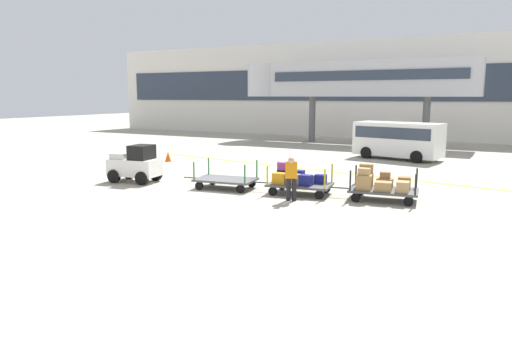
{
  "coord_description": "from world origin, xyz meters",
  "views": [
    {
      "loc": [
        9.83,
        -14.62,
        3.62
      ],
      "look_at": [
        1.83,
        0.4,
        0.93
      ],
      "focal_mm": 32.7,
      "sensor_mm": 36.0,
      "label": 1
    }
  ],
  "objects_px": {
    "shuttle_van": "(398,138)",
    "safety_cone_near": "(168,157)",
    "baggage_cart_tail": "(381,185)",
    "baggage_cart_lead": "(226,180)",
    "baggage_tug": "(135,164)",
    "baggage_handler": "(291,177)",
    "baggage_cart_middle": "(297,180)"
  },
  "relations": [
    {
      "from": "baggage_tug",
      "to": "shuttle_van",
      "type": "xyz_separation_m",
      "value": [
        8.29,
        12.58,
        0.48
      ]
    },
    {
      "from": "baggage_tug",
      "to": "baggage_cart_tail",
      "type": "relative_size",
      "value": 0.73
    },
    {
      "from": "baggage_cart_lead",
      "to": "baggage_tug",
      "type": "bearing_deg",
      "value": -172.34
    },
    {
      "from": "baggage_cart_middle",
      "to": "baggage_handler",
      "type": "relative_size",
      "value": 1.96
    },
    {
      "from": "shuttle_van",
      "to": "safety_cone_near",
      "type": "bearing_deg",
      "value": -147.43
    },
    {
      "from": "baggage_cart_tail",
      "to": "shuttle_van",
      "type": "distance_m",
      "value": 11.4
    },
    {
      "from": "baggage_cart_middle",
      "to": "safety_cone_near",
      "type": "distance_m",
      "value": 10.74
    },
    {
      "from": "baggage_handler",
      "to": "safety_cone_near",
      "type": "distance_m",
      "value": 11.58
    },
    {
      "from": "baggage_handler",
      "to": "safety_cone_near",
      "type": "bearing_deg",
      "value": 149.86
    },
    {
      "from": "baggage_cart_lead",
      "to": "baggage_handler",
      "type": "distance_m",
      "value": 3.3
    },
    {
      "from": "baggage_cart_lead",
      "to": "baggage_cart_tail",
      "type": "height_order",
      "value": "baggage_cart_tail"
    },
    {
      "from": "baggage_cart_lead",
      "to": "baggage_cart_middle",
      "type": "xyz_separation_m",
      "value": [
        2.87,
        0.4,
        0.17
      ]
    },
    {
      "from": "baggage_cart_tail",
      "to": "shuttle_van",
      "type": "xyz_separation_m",
      "value": [
        -1.7,
        11.25,
        0.67
      ]
    },
    {
      "from": "baggage_cart_lead",
      "to": "baggage_handler",
      "type": "bearing_deg",
      "value": -14.34
    },
    {
      "from": "baggage_tug",
      "to": "safety_cone_near",
      "type": "relative_size",
      "value": 4.05
    },
    {
      "from": "baggage_cart_tail",
      "to": "baggage_tug",
      "type": "bearing_deg",
      "value": -172.4
    },
    {
      "from": "baggage_tug",
      "to": "baggage_cart_middle",
      "type": "distance_m",
      "value": 7.06
    },
    {
      "from": "baggage_cart_tail",
      "to": "safety_cone_near",
      "type": "xyz_separation_m",
      "value": [
        -12.71,
        4.22,
        -0.29
      ]
    },
    {
      "from": "baggage_cart_tail",
      "to": "baggage_cart_lead",
      "type": "bearing_deg",
      "value": -172.43
    },
    {
      "from": "baggage_tug",
      "to": "baggage_cart_tail",
      "type": "bearing_deg",
      "value": 7.6
    },
    {
      "from": "safety_cone_near",
      "to": "baggage_tug",
      "type": "bearing_deg",
      "value": -63.9
    },
    {
      "from": "baggage_handler",
      "to": "safety_cone_near",
      "type": "xyz_separation_m",
      "value": [
        -10.0,
        5.81,
        -0.59
      ]
    },
    {
      "from": "baggage_cart_lead",
      "to": "shuttle_van",
      "type": "height_order",
      "value": "shuttle_van"
    },
    {
      "from": "baggage_cart_tail",
      "to": "shuttle_van",
      "type": "height_order",
      "value": "shuttle_van"
    },
    {
      "from": "baggage_cart_tail",
      "to": "safety_cone_near",
      "type": "distance_m",
      "value": 13.39
    },
    {
      "from": "baggage_cart_tail",
      "to": "baggage_handler",
      "type": "xyz_separation_m",
      "value": [
        -2.71,
        -1.59,
        0.31
      ]
    },
    {
      "from": "baggage_cart_middle",
      "to": "safety_cone_near",
      "type": "xyz_separation_m",
      "value": [
        -9.71,
        4.59,
        -0.24
      ]
    },
    {
      "from": "baggage_handler",
      "to": "shuttle_van",
      "type": "bearing_deg",
      "value": 85.52
    },
    {
      "from": "baggage_cart_lead",
      "to": "baggage_cart_tail",
      "type": "relative_size",
      "value": 1.0
    },
    {
      "from": "shuttle_van",
      "to": "safety_cone_near",
      "type": "distance_m",
      "value": 13.1
    },
    {
      "from": "safety_cone_near",
      "to": "shuttle_van",
      "type": "bearing_deg",
      "value": 32.57
    },
    {
      "from": "shuttle_van",
      "to": "baggage_cart_tail",
      "type": "bearing_deg",
      "value": -81.4
    }
  ]
}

